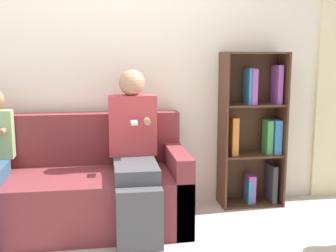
# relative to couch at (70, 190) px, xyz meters

# --- Properties ---
(ground_plane) EXTENTS (14.00, 14.00, 0.00)m
(ground_plane) POSITION_rel_couch_xyz_m (0.31, -0.52, -0.30)
(ground_plane) COLOR #BCB2A8
(back_wall) EXTENTS (10.00, 0.06, 2.55)m
(back_wall) POSITION_rel_couch_xyz_m (0.31, 0.45, 0.97)
(back_wall) COLOR silver
(back_wall) RESTS_ON ground_plane
(couch) EXTENTS (1.87, 0.83, 0.88)m
(couch) POSITION_rel_couch_xyz_m (0.00, 0.00, 0.00)
(couch) COLOR maroon
(couch) RESTS_ON ground_plane
(adult_seated) EXTENTS (0.39, 0.78, 1.26)m
(adult_seated) POSITION_rel_couch_xyz_m (0.52, -0.11, 0.35)
(adult_seated) COLOR #47474C
(adult_seated) RESTS_ON ground_plane
(bookshelf) EXTENTS (0.57, 0.29, 1.40)m
(bookshelf) POSITION_rel_couch_xyz_m (1.64, 0.29, 0.39)
(bookshelf) COLOR #4C2D1E
(bookshelf) RESTS_ON ground_plane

